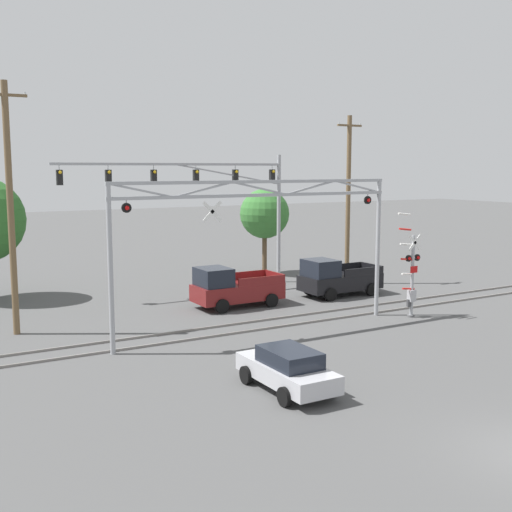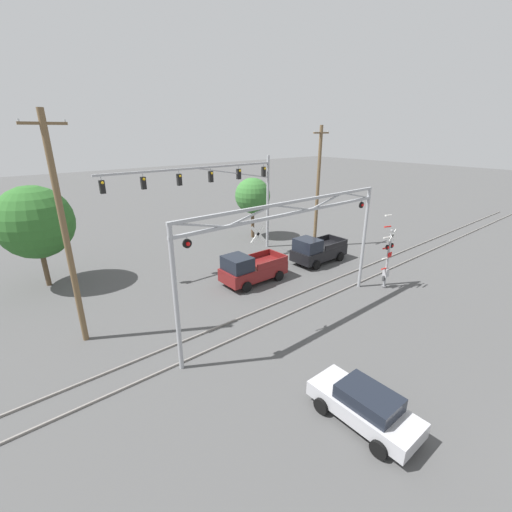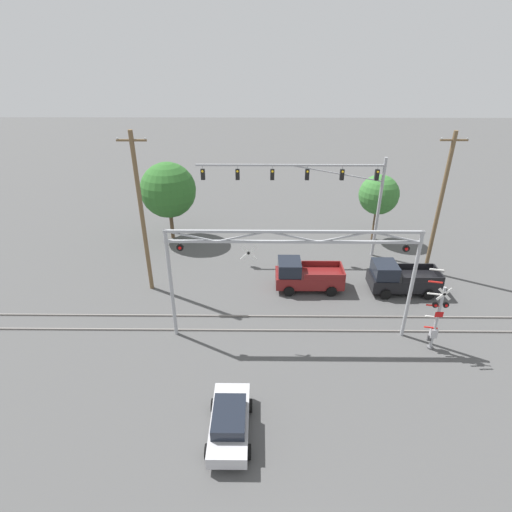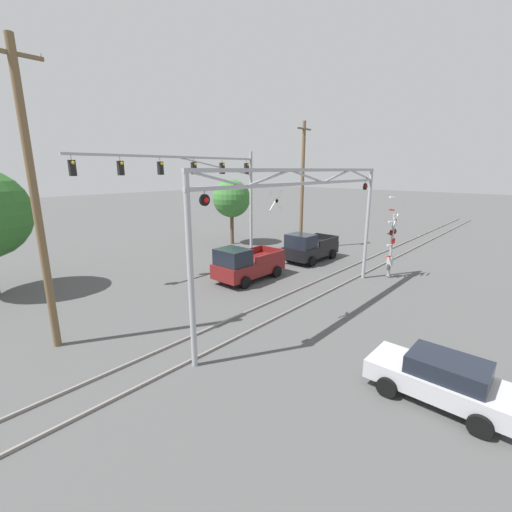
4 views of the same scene
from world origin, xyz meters
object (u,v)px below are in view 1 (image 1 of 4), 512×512
(crossing_signal_mast, at_px, (411,277))
(background_tree_far_left_verge, at_px, (265,214))
(pickup_truck_lead, at_px, (233,288))
(utility_pole_left, at_px, (10,207))
(sedan_waiting, at_px, (288,369))
(traffic_signal_span, at_px, (220,191))
(crossing_gantry, at_px, (260,221))
(pickup_truck_following, at_px, (336,278))
(utility_pole_right, at_px, (348,198))

(crossing_signal_mast, distance_m, background_tree_far_left_verge, 14.75)
(pickup_truck_lead, distance_m, utility_pole_left, 11.67)
(sedan_waiting, xyz_separation_m, background_tree_far_left_verge, (11.28, 20.32, 3.37))
(traffic_signal_span, xyz_separation_m, sedan_waiting, (-6.30, -17.18, -5.10))
(crossing_gantry, relative_size, utility_pole_left, 1.25)
(crossing_signal_mast, height_order, pickup_truck_lead, crossing_signal_mast)
(pickup_truck_lead, relative_size, sedan_waiting, 1.17)
(crossing_signal_mast, distance_m, pickup_truck_following, 6.08)
(traffic_signal_span, xyz_separation_m, utility_pole_left, (-12.63, -5.22, -0.28))
(background_tree_far_left_verge, bearing_deg, crossing_signal_mast, -91.84)
(utility_pole_right, bearing_deg, pickup_truck_lead, -165.22)
(utility_pole_right, bearing_deg, background_tree_far_left_verge, 113.73)
(sedan_waiting, bearing_deg, crossing_signal_mast, 27.92)
(traffic_signal_span, bearing_deg, crossing_signal_mast, -68.50)
(crossing_gantry, xyz_separation_m, utility_pole_right, (10.84, 7.67, 0.39))
(crossing_gantry, distance_m, pickup_truck_lead, 6.67)
(crossing_signal_mast, distance_m, traffic_signal_span, 12.89)
(traffic_signal_span, height_order, utility_pole_right, utility_pole_right)
(traffic_signal_span, relative_size, background_tree_far_left_verge, 2.43)
(sedan_waiting, height_order, utility_pole_left, utility_pole_left)
(sedan_waiting, bearing_deg, traffic_signal_span, 69.85)
(crossing_signal_mast, height_order, utility_pole_right, utility_pole_right)
(pickup_truck_lead, height_order, pickup_truck_following, same)
(pickup_truck_following, xyz_separation_m, background_tree_far_left_verge, (0.41, 8.59, 3.10))
(crossing_gantry, bearing_deg, utility_pole_left, 151.34)
(pickup_truck_lead, xyz_separation_m, background_tree_far_left_verge, (6.87, 8.27, 3.10))
(crossing_gantry, xyz_separation_m, crossing_signal_mast, (7.83, -1.14, -2.97))
(sedan_waiting, height_order, background_tree_far_left_verge, background_tree_far_left_verge)
(pickup_truck_lead, xyz_separation_m, utility_pole_right, (9.41, 2.48, 4.33))
(utility_pole_left, distance_m, utility_pole_right, 20.32)
(crossing_gantry, bearing_deg, pickup_truck_lead, 74.57)
(crossing_gantry, distance_m, utility_pole_left, 10.63)
(sedan_waiting, xyz_separation_m, utility_pole_right, (13.82, 14.53, 4.60))
(pickup_truck_following, bearing_deg, utility_pole_right, 43.55)
(crossing_gantry, relative_size, sedan_waiting, 3.38)
(crossing_signal_mast, distance_m, sedan_waiting, 12.30)
(pickup_truck_lead, bearing_deg, pickup_truck_following, -2.86)
(pickup_truck_following, relative_size, utility_pole_left, 0.43)
(sedan_waiting, bearing_deg, background_tree_far_left_verge, 60.96)
(traffic_signal_span, height_order, background_tree_far_left_verge, traffic_signal_span)
(pickup_truck_following, relative_size, sedan_waiting, 1.17)
(pickup_truck_lead, xyz_separation_m, utility_pole_left, (-10.74, -0.10, 4.56))
(pickup_truck_following, distance_m, utility_pole_right, 5.94)
(crossing_gantry, bearing_deg, pickup_truck_following, 31.64)
(crossing_signal_mast, xyz_separation_m, pickup_truck_lead, (-6.40, 6.32, -0.98))
(utility_pole_right, relative_size, background_tree_far_left_verge, 1.79)
(crossing_gantry, relative_size, utility_pole_right, 1.30)
(crossing_gantry, distance_m, sedan_waiting, 8.59)
(utility_pole_right, bearing_deg, crossing_gantry, -144.73)
(crossing_gantry, bearing_deg, utility_pole_right, 35.27)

